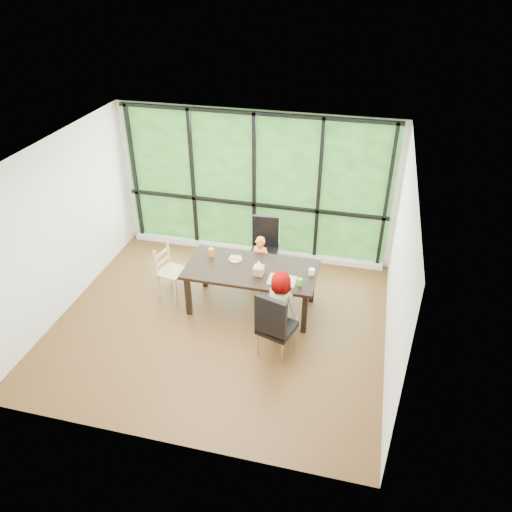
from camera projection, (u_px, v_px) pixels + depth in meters
The scene contains 23 objects.
ground at pixel (220, 323), 7.71m from camera, with size 5.00×5.00×0.00m, color black.
back_wall at pixel (255, 185), 8.85m from camera, with size 5.00×5.00×0.00m, color silver.
foliage_backdrop at pixel (255, 186), 8.83m from camera, with size 4.80×0.02×2.65m, color #194D15.
window_mullions at pixel (254, 187), 8.80m from camera, with size 4.80×0.06×2.65m, color black, non-canonical shape.
window_sill at pixel (254, 250), 9.45m from camera, with size 4.80×0.12×0.10m, color silver.
dining_table at pixel (251, 288), 7.85m from camera, with size 2.03×0.99×0.75m, color black.
chair_window_leather at pixel (264, 249), 8.54m from camera, with size 0.46×0.46×1.08m, color black.
chair_interior_leather at pixel (277, 323), 6.86m from camera, with size 0.46×0.46×1.08m, color black.
chair_end_beech at pixel (172, 272), 8.11m from camera, with size 0.42×0.40×0.90m, color tan.
child_toddler at pixel (260, 263), 8.28m from camera, with size 0.35×0.23×0.96m, color orange.
child_older at pixel (282, 305), 7.18m from camera, with size 0.54×0.35×1.11m, color gray.
placemat at pixel (282, 280), 7.38m from camera, with size 0.41×0.30×0.01m, color tan.
plate_far at pixel (235, 259), 7.87m from camera, with size 0.21×0.21×0.01m, color white.
plate_near at pixel (283, 280), 7.36m from camera, with size 0.26×0.26×0.02m, color white.
orange_cup at pixel (211, 252), 7.93m from camera, with size 0.08×0.08×0.13m, color orange.
green_cup at pixel (300, 282), 7.24m from camera, with size 0.07×0.07×0.11m, color #55D236.
white_mug at pixel (312, 272), 7.49m from camera, with size 0.09×0.09×0.09m, color white.
tissue_box at pixel (259, 270), 7.48m from camera, with size 0.15×0.15×0.13m, color tan.
crepe_rolls_far at pixel (235, 258), 7.85m from camera, with size 0.20×0.12×0.04m, color tan, non-canonical shape.
crepe_rolls_near at pixel (283, 279), 7.35m from camera, with size 0.05×0.12×0.04m, color tan, non-canonical shape.
straw_white at pixel (211, 246), 7.87m from camera, with size 0.01×0.01×0.20m, color white.
straw_pink at pixel (300, 277), 7.18m from camera, with size 0.01×0.01×0.20m, color pink.
tissue at pixel (259, 264), 7.42m from camera, with size 0.12×0.12×0.11m, color white.
Camera 1 is at (1.97, -5.69, 4.96)m, focal length 34.86 mm.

